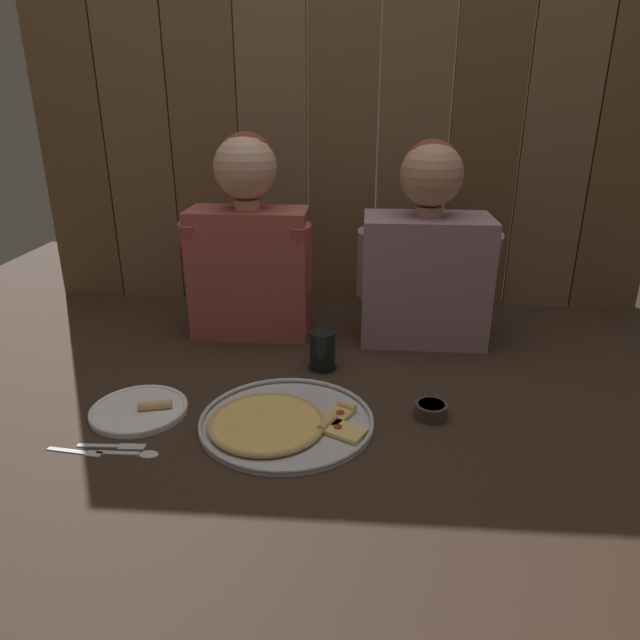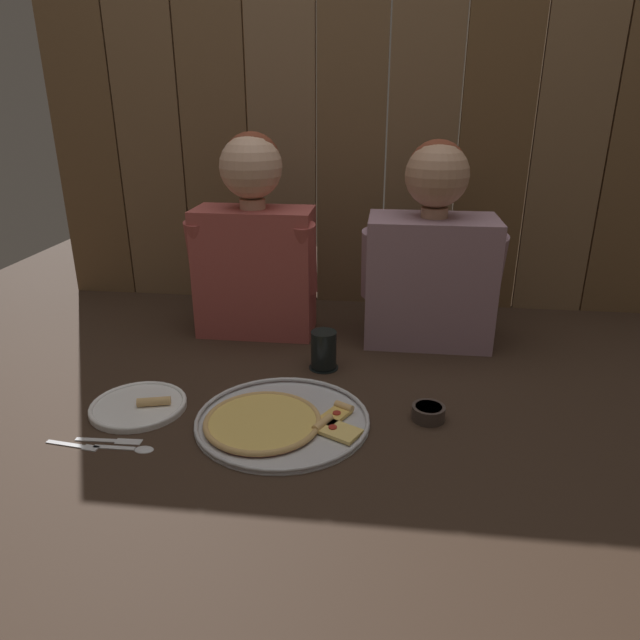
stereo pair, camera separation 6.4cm
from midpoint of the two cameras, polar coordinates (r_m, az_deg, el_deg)
ground_plane at (r=1.51m, az=1.79°, el=-7.80°), size 3.20×3.20×0.00m
pizza_tray at (r=1.40m, az=-3.02°, el=-9.94°), size 0.42×0.42×0.03m
dinner_plate at (r=1.52m, az=-16.41°, el=-8.15°), size 0.24×0.24×0.03m
drinking_glass at (r=1.65m, az=1.48°, el=-3.04°), size 0.09×0.09×0.11m
dipping_bowl at (r=1.44m, az=11.98°, el=-8.94°), size 0.08×0.08×0.04m
table_fork at (r=1.42m, az=-22.00°, el=-11.47°), size 0.13×0.03×0.01m
table_knife at (r=1.42m, az=-19.00°, el=-11.26°), size 0.16×0.02×0.01m
table_spoon at (r=1.37m, az=-16.70°, el=-12.09°), size 0.14×0.03×0.01m
diner_left at (r=1.84m, az=-5.58°, el=7.80°), size 0.41×0.20×0.64m
diner_right at (r=1.81m, az=12.00°, el=6.29°), size 0.42×0.23×0.62m
wooden_backdrop_wall at (r=2.10m, az=4.09°, el=19.61°), size 2.19×0.03×1.35m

